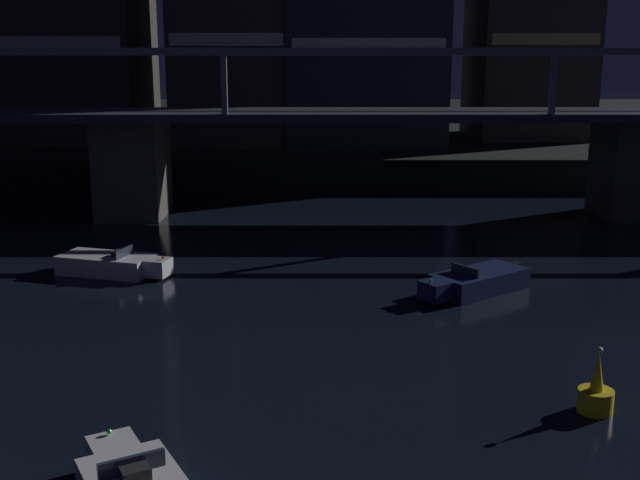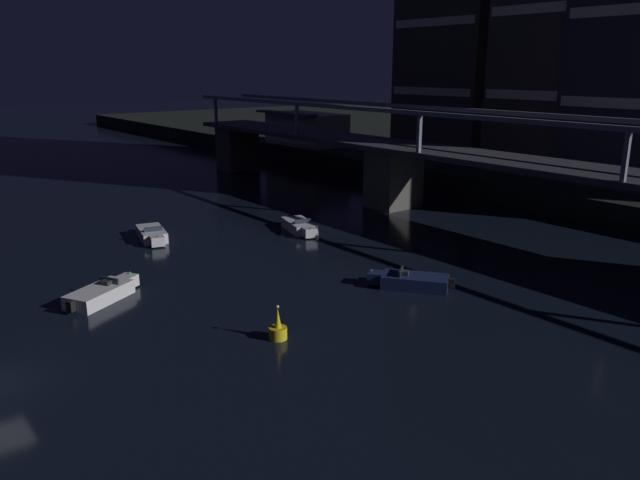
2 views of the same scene
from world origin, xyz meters
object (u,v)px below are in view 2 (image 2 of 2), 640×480
Objects in this scene: river_bridge at (527,184)px; channel_buoy at (278,330)px; speedboat_near_right at (152,234)px; speedboat_near_center at (411,281)px; waterfront_pavilion at (306,129)px; speedboat_mid_center at (300,226)px; speedboat_mid_left at (102,293)px.

channel_buoy is at bearing -82.16° from river_bridge.
speedboat_near_center is at bearing 21.53° from speedboat_near_right.
waterfront_pavilion is (-43.82, 11.91, 0.18)m from river_bridge.
river_bridge is at bearing 99.37° from speedboat_near_center.
river_bridge reaches higher than channel_buoy.
speedboat_mid_center is 20.50m from channel_buoy.
speedboat_mid_left is 11.60m from channel_buoy.
speedboat_mid_center is at bearing -135.03° from river_bridge.
speedboat_mid_left is (-9.47, -15.33, 0.00)m from speedboat_near_center.
channel_buoy is (3.49, -25.35, -3.78)m from river_bridge.
speedboat_near_center is (2.47, -14.94, -3.84)m from river_bridge.
speedboat_mid_center is (-14.82, 2.61, 0.00)m from speedboat_near_center.
waterfront_pavilion reaches higher than speedboat_mid_center.
speedboat_near_center and speedboat_near_right have the same top height.
channel_buoy is at bearing -7.01° from speedboat_near_right.
river_bridge is at bearing 97.84° from channel_buoy.
speedboat_mid_center is (-5.34, 17.94, 0.00)m from speedboat_mid_left.
speedboat_near_right and speedboat_mid_center have the same top height.
river_bridge is 25.86m from channel_buoy.
speedboat_mid_center is at bearing 64.23° from speedboat_near_right.
speedboat_mid_center is at bearing 170.02° from speedboat_near_center.
waterfront_pavilion is 56.14m from speedboat_mid_left.
channel_buoy is (1.02, -10.40, 0.06)m from speedboat_near_center.
speedboat_near_right is 1.01× the size of speedboat_mid_center.
speedboat_mid_left is 18.72m from speedboat_mid_center.
river_bridge is 51.95× the size of channel_buoy.
river_bridge reaches higher than waterfront_pavilion.
speedboat_mid_left and speedboat_mid_center have the same top height.
speedboat_mid_center is (31.47, -24.25, -4.02)m from waterfront_pavilion.
speedboat_mid_left is at bearing -121.71° from speedboat_near_center.
speedboat_near_right is (-17.39, -22.78, -3.84)m from river_bridge.
speedboat_near_right is at bearing 144.17° from speedboat_mid_left.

